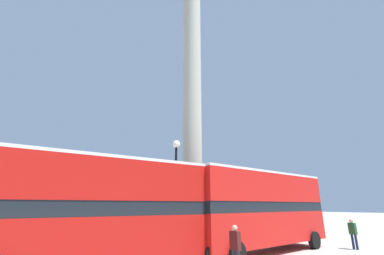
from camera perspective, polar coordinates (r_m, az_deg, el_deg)
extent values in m
plane|color=#ADA89E|center=(20.08, 0.00, -24.21)|extent=(200.00, 200.00, 0.00)
cube|color=#A39E8E|center=(20.02, 0.00, -22.79)|extent=(4.93, 4.93, 1.00)
cube|color=#A39E8E|center=(19.94, 0.00, -19.94)|extent=(3.55, 3.55, 1.00)
cylinder|color=#A39E8E|center=(22.25, 0.00, 9.59)|extent=(1.56, 1.56, 20.97)
cube|color=#B7140F|center=(11.57, -15.86, -22.34)|extent=(10.98, 3.61, 1.67)
cube|color=black|center=(11.51, -15.40, -16.86)|extent=(10.98, 3.56, 0.55)
cube|color=#B7140F|center=(11.55, -14.99, -11.62)|extent=(10.98, 3.61, 1.57)
cube|color=silver|center=(11.65, -14.67, -7.50)|extent=(10.98, 3.61, 0.12)
cylinder|color=black|center=(14.42, -2.05, -25.07)|extent=(1.02, 0.40, 1.00)
cylinder|color=black|center=(12.33, 4.87, -26.42)|extent=(1.02, 0.40, 1.00)
cube|color=red|center=(16.39, 15.08, -20.57)|extent=(10.14, 2.50, 1.70)
cube|color=black|center=(16.35, 14.77, -16.65)|extent=(10.14, 2.45, 0.55)
cube|color=red|center=(16.37, 14.48, -12.95)|extent=(10.14, 2.50, 1.57)
cube|color=silver|center=(16.45, 14.26, -10.01)|extent=(10.14, 2.50, 0.12)
cylinder|color=black|center=(20.06, 18.73, -21.95)|extent=(1.00, 0.30, 1.00)
cylinder|color=black|center=(18.80, 25.55, -21.65)|extent=(1.00, 0.30, 1.00)
cylinder|color=black|center=(14.75, 1.91, -24.89)|extent=(1.00, 0.30, 1.00)
cylinder|color=black|center=(12.98, 9.89, -25.77)|extent=(1.00, 0.30, 1.00)
ellipsoid|color=brown|center=(18.74, -35.89, -7.78)|extent=(2.45, 2.05, 0.91)
cone|color=brown|center=(19.47, -33.09, -7.25)|extent=(1.01, 0.90, 0.96)
cylinder|color=brown|center=(18.85, -35.42, -5.08)|extent=(0.36, 0.36, 0.90)
sphere|color=brown|center=(18.95, -35.12, -3.35)|extent=(0.28, 0.28, 0.28)
cylinder|color=brown|center=(19.31, -35.10, -11.12)|extent=(0.20, 0.20, 1.09)
cylinder|color=brown|center=(18.92, -34.16, -11.21)|extent=(0.20, 0.20, 1.09)
cylinder|color=black|center=(15.39, -3.94, -25.65)|extent=(0.31, 0.31, 0.40)
cylinder|color=black|center=(15.22, -3.72, -15.40)|extent=(0.14, 0.14, 5.88)
sphere|color=white|center=(15.62, -3.50, -3.70)|extent=(0.46, 0.46, 0.46)
cylinder|color=#192347|center=(19.77, 32.14, -20.68)|extent=(0.14, 0.14, 0.85)
cylinder|color=#192347|center=(19.61, 32.72, -20.65)|extent=(0.14, 0.14, 0.85)
cube|color=#1E4C28|center=(19.62, 32.07, -18.49)|extent=(0.33, 0.49, 0.67)
sphere|color=tan|center=(19.60, 31.85, -17.20)|extent=(0.23, 0.23, 0.23)
cube|color=#471919|center=(11.19, 9.56, -23.54)|extent=(0.24, 0.49, 0.69)
sphere|color=tan|center=(11.14, 9.43, -21.18)|extent=(0.24, 0.24, 0.24)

